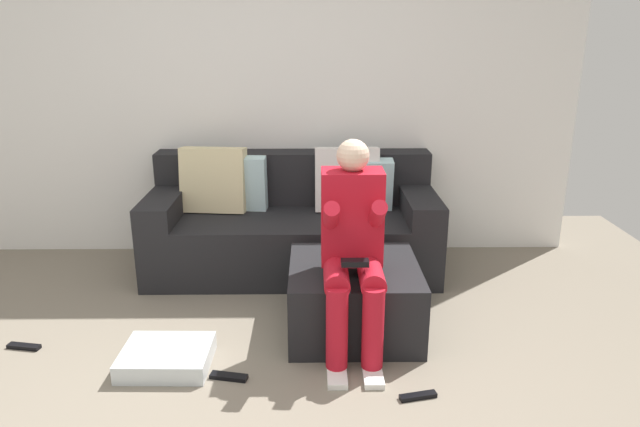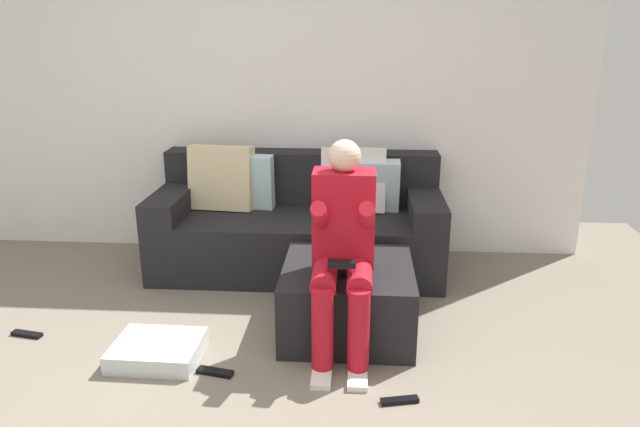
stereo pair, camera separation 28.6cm
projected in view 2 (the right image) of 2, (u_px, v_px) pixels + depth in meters
wall_back at (266, 92)px, 4.39m from camera, size 4.83×0.10×2.46m
couch_sectional at (298, 222)px, 4.25m from camera, size 2.03×0.85×0.89m
ottoman at (348, 299)px, 3.36m from camera, size 0.74×0.73×0.40m
person_seated at (343, 243)px, 3.05m from camera, size 0.33×0.63×1.14m
storage_bin at (158, 350)px, 3.11m from camera, size 0.46×0.38×0.10m
remote_near_ottoman at (400, 400)px, 2.75m from camera, size 0.19×0.08×0.02m
remote_by_storage_bin at (215, 372)px, 2.98m from camera, size 0.20×0.09×0.02m
remote_under_side_table at (27, 334)px, 3.35m from camera, size 0.19×0.08×0.02m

